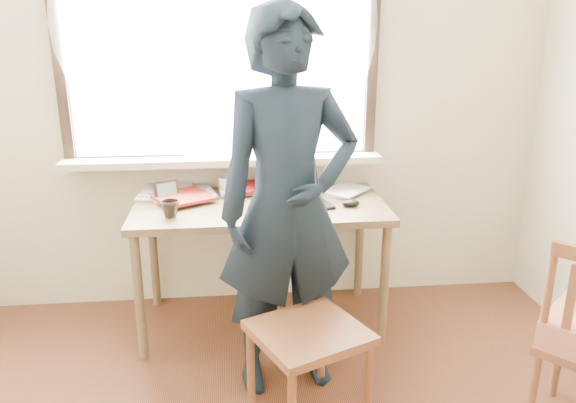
{
  "coord_description": "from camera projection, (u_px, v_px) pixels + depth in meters",
  "views": [
    {
      "loc": [
        -0.15,
        -1.32,
        1.71
      ],
      "look_at": [
        0.08,
        0.95,
        0.97
      ],
      "focal_mm": 35.0,
      "sensor_mm": 36.0,
      "label": 1
    }
  ],
  "objects": [
    {
      "name": "work_chair",
      "position": [
        309.0,
        343.0,
        2.42
      ],
      "size": [
        0.58,
        0.57,
        0.45
      ],
      "color": "brown",
      "rests_on": "ground"
    },
    {
      "name": "mouse",
      "position": [
        351.0,
        203.0,
        3.05
      ],
      "size": [
        0.1,
        0.07,
        0.04
      ],
      "primitive_type": "ellipsoid",
      "color": "black",
      "rests_on": "desk"
    },
    {
      "name": "picture_frame",
      "position": [
        166.0,
        192.0,
        3.13
      ],
      "size": [
        0.13,
        0.08,
        0.11
      ],
      "color": "black",
      "rests_on": "desk"
    },
    {
      "name": "room_shell",
      "position": [
        278.0,
        49.0,
        1.48
      ],
      "size": [
        3.52,
        4.02,
        2.61
      ],
      "color": "beige",
      "rests_on": "ground"
    },
    {
      "name": "desk",
      "position": [
        260.0,
        217.0,
        3.13
      ],
      "size": [
        1.39,
        0.69,
        0.74
      ],
      "color": "brown",
      "rests_on": "ground"
    },
    {
      "name": "person",
      "position": [
        288.0,
        207.0,
        2.55
      ],
      "size": [
        0.72,
        0.54,
        1.8
      ],
      "primitive_type": "imported",
      "rotation": [
        0.0,
        0.0,
        0.17
      ],
      "color": "black",
      "rests_on": "ground"
    },
    {
      "name": "desk_clutter",
      "position": [
        197.0,
        192.0,
        3.25
      ],
      "size": [
        0.89,
        0.58,
        0.04
      ],
      "color": "white",
      "rests_on": "desk"
    },
    {
      "name": "book_b",
      "position": [
        331.0,
        188.0,
        3.35
      ],
      "size": [
        0.33,
        0.33,
        0.02
      ],
      "primitive_type": "imported",
      "rotation": [
        0.0,
        0.0,
        -0.74
      ],
      "color": "white",
      "rests_on": "desk"
    },
    {
      "name": "mug_dark",
      "position": [
        170.0,
        209.0,
        2.88
      ],
      "size": [
        0.1,
        0.1,
        0.09
      ],
      "primitive_type": "imported",
      "rotation": [
        0.0,
        0.0,
        -0.04
      ],
      "color": "black",
      "rests_on": "desk"
    },
    {
      "name": "mug_white",
      "position": [
        229.0,
        185.0,
        3.29
      ],
      "size": [
        0.18,
        0.18,
        0.1
      ],
      "primitive_type": "imported",
      "rotation": [
        0.0,
        0.0,
        0.81
      ],
      "color": "white",
      "rests_on": "desk"
    },
    {
      "name": "laptop",
      "position": [
        296.0,
        195.0,
        3.07
      ],
      "size": [
        0.39,
        0.35,
        0.22
      ],
      "color": "black",
      "rests_on": "desk"
    },
    {
      "name": "book_a",
      "position": [
        180.0,
        195.0,
        3.22
      ],
      "size": [
        0.25,
        0.3,
        0.02
      ],
      "primitive_type": "imported",
      "rotation": [
        0.0,
        0.0,
        0.24
      ],
      "color": "white",
      "rests_on": "desk"
    }
  ]
}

